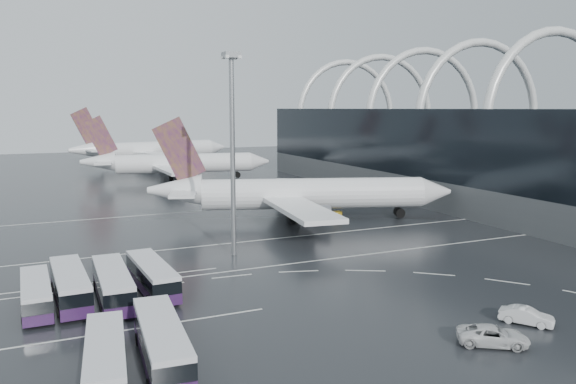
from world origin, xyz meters
name	(u,v)px	position (x,y,z in m)	size (l,w,h in m)	color
ground	(288,260)	(0.00, 0.00, 0.00)	(420.00, 420.00, 0.00)	black
terminal	(519,153)	(61.56, 19.84, 10.87)	(42.00, 160.00, 34.90)	#515456
lane_marking_near	(294,263)	(0.00, -2.00, 0.01)	(120.00, 0.25, 0.01)	silver
lane_marking_mid	(256,241)	(0.00, 12.00, 0.01)	(120.00, 0.25, 0.01)	silver
lane_marking_far	(206,211)	(0.00, 40.00, 0.01)	(120.00, 0.25, 0.01)	silver
bus_bay_line_south	(119,331)	(-24.00, -16.00, 0.01)	(28.00, 0.25, 0.01)	silver
bus_bay_line_north	(100,282)	(-24.00, 0.00, 0.01)	(28.00, 0.25, 0.01)	silver
airliner_main	(298,195)	(12.67, 23.88, 4.69)	(53.92, 46.74, 18.73)	white
airliner_gate_b	(175,164)	(5.40, 90.09, 4.56)	(52.36, 46.45, 18.23)	white
airliner_gate_c	(150,151)	(6.77, 135.75, 5.14)	(57.57, 52.41, 20.55)	white
bus_row_near_a	(36,293)	(-30.82, -6.60, 1.63)	(3.11, 12.10, 2.96)	#311644
bus_row_near_b	(70,285)	(-27.54, -5.76, 1.85)	(3.64, 13.76, 3.36)	#311644
bus_row_near_c	(113,284)	(-23.42, -7.28, 1.86)	(3.48, 13.78, 3.38)	#311644
bus_row_near_d	(152,275)	(-19.05, -5.77, 1.79)	(3.68, 13.38, 3.26)	#311644
bus_row_far_a	(105,359)	(-26.15, -25.36, 1.71)	(4.24, 12.85, 3.11)	#311644
bus_row_far_b	(162,342)	(-21.76, -24.22, 1.85)	(3.99, 13.86, 3.37)	#311644
van_curve_a	(493,336)	(4.90, -32.21, 0.83)	(2.77, 6.00, 1.67)	silver
van_curve_c	(526,316)	(11.23, -29.91, 0.80)	(1.69, 4.85, 1.60)	silver
floodlight_mast	(232,130)	(-5.70, 5.50, 17.27)	(2.10, 2.10, 27.45)	gray
gse_cart_belly_a	(336,214)	(20.43, 23.54, 0.53)	(1.96, 1.16, 1.07)	#BF9319
gse_cart_belly_b	(306,205)	(19.22, 33.81, 0.66)	(2.43, 1.44, 1.33)	slate
gse_cart_belly_e	(293,213)	(13.54, 27.65, 0.51)	(1.88, 1.11, 1.02)	#BF9319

